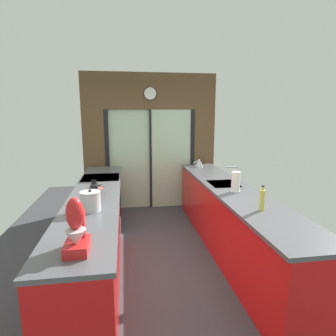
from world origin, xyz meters
The scene contains 14 objects.
ground_plane centered at (0.00, 0.60, -0.01)m, with size 5.04×7.60×0.02m, color #38383D.
back_wall_unit centered at (0.00, 2.40, 1.52)m, with size 2.64×0.12×2.70m.
left_counter_run centered at (-0.91, 0.13, 0.47)m, with size 0.62×3.80×0.92m.
right_counter_run centered at (0.91, 0.30, 0.46)m, with size 0.62×3.80×0.92m.
sink_faucet centered at (1.06, 0.55, 1.09)m, with size 0.19×0.02×0.25m.
oven_range centered at (-0.91, 1.25, 0.46)m, with size 0.60×0.60×0.92m.
mixing_bowl_near centered at (-0.89, 0.30, 0.96)m, with size 0.17×0.17×0.07m.
mixing_bowl_far centered at (-0.89, 0.59, 0.96)m, with size 0.16×0.16×0.07m.
knife_block centered at (-0.89, 0.05, 1.01)m, with size 0.08×0.14×0.24m.
stand_mixer centered at (-0.89, -1.26, 1.08)m, with size 0.17×0.27×0.42m.
stock_pot centered at (-0.89, -0.36, 1.03)m, with size 0.21×0.21×0.23m.
kettle centered at (0.89, 1.93, 1.00)m, with size 0.24×0.16×0.18m.
soap_bottle centered at (0.89, -0.62, 1.04)m, with size 0.05×0.05×0.27m.
paper_towel_roll centered at (0.89, 0.11, 1.05)m, with size 0.13×0.13×0.29m.
Camera 1 is at (-0.53, -3.29, 1.93)m, focal length 30.35 mm.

